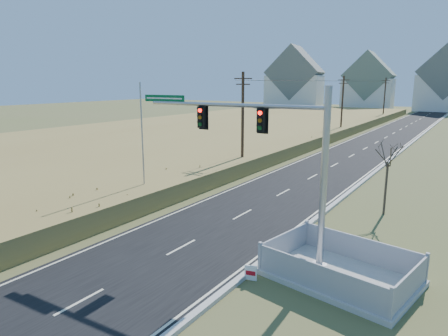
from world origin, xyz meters
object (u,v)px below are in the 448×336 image
Objects in this scene: traffic_signal_mast at (282,158)px; fence_enclosure at (340,273)px; bare_tree at (389,153)px; open_sign at (251,273)px; flagpole at (143,156)px.

traffic_signal_mast is 1.55× the size of fence_enclosure.
bare_tree is at bearing 71.09° from traffic_signal_mast.
open_sign is at bearing -94.68° from traffic_signal_mast.
bare_tree is (2.80, 11.99, 3.56)m from open_sign.
fence_enclosure is at bearing 20.73° from open_sign.
bare_tree is at bearing 63.08° from open_sign.
traffic_signal_mast is 2.07× the size of bare_tree.
flagpole reaches higher than open_sign.
traffic_signal_mast is at bearing -15.11° from flagpole.
bare_tree is at bearing 23.80° from flagpole.
flagpole is at bearing -156.20° from bare_tree.
flagpole reaches higher than bare_tree.
flagpole is at bearing 139.93° from open_sign.
fence_enclosure is 0.80× the size of flagpole.
open_sign is 0.08× the size of flagpole.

